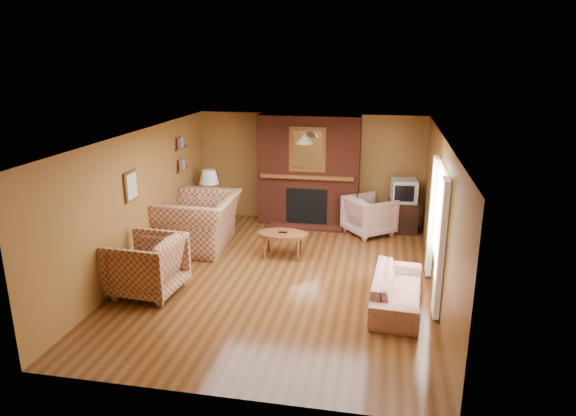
% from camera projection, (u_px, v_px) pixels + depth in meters
% --- Properties ---
extents(floor, '(6.50, 6.50, 0.00)m').
position_uv_depth(floor, '(282.00, 277.00, 8.72)').
color(floor, '#44240E').
rests_on(floor, ground).
extents(ceiling, '(6.50, 6.50, 0.00)m').
position_uv_depth(ceiling, '(281.00, 136.00, 8.03)').
color(ceiling, white).
rests_on(ceiling, wall_back).
extents(wall_back, '(6.50, 0.00, 6.50)m').
position_uv_depth(wall_back, '(310.00, 168.00, 11.43)').
color(wall_back, brown).
rests_on(wall_back, floor).
extents(wall_front, '(6.50, 0.00, 6.50)m').
position_uv_depth(wall_front, '(219.00, 299.00, 5.31)').
color(wall_front, brown).
rests_on(wall_front, floor).
extents(wall_left, '(0.00, 6.50, 6.50)m').
position_uv_depth(wall_left, '(139.00, 202.00, 8.82)').
color(wall_left, brown).
rests_on(wall_left, floor).
extents(wall_right, '(0.00, 6.50, 6.50)m').
position_uv_depth(wall_right, '(440.00, 218.00, 7.92)').
color(wall_right, brown).
rests_on(wall_right, floor).
extents(fireplace, '(2.20, 0.82, 2.40)m').
position_uv_depth(fireplace, '(309.00, 171.00, 11.18)').
color(fireplace, '#4E1D11').
rests_on(fireplace, floor).
extents(window_right, '(0.10, 1.85, 2.00)m').
position_uv_depth(window_right, '(437.00, 227.00, 7.76)').
color(window_right, beige).
rests_on(window_right, wall_right).
extents(bookshelf, '(0.09, 0.55, 0.71)m').
position_uv_depth(bookshelf, '(183.00, 155.00, 10.46)').
color(bookshelf, brown).
rests_on(bookshelf, wall_left).
extents(botanical_print, '(0.05, 0.40, 0.50)m').
position_uv_depth(botanical_print, '(131.00, 186.00, 8.43)').
color(botanical_print, brown).
rests_on(botanical_print, wall_left).
extents(pendant_light, '(0.36, 0.36, 0.48)m').
position_uv_depth(pendant_light, '(304.00, 139.00, 10.31)').
color(pendant_light, black).
rests_on(pendant_light, ceiling).
extents(plaid_loveseat, '(1.44, 1.63, 1.03)m').
position_uv_depth(plaid_loveseat, '(200.00, 222.00, 9.94)').
color(plaid_loveseat, brown).
rests_on(plaid_loveseat, floor).
extents(plaid_armchair, '(1.09, 1.07, 0.93)m').
position_uv_depth(plaid_armchair, '(147.00, 265.00, 8.01)').
color(plaid_armchair, brown).
rests_on(plaid_armchair, floor).
extents(floral_sofa, '(0.81, 1.81, 0.52)m').
position_uv_depth(floral_sofa, '(397.00, 290.00, 7.66)').
color(floral_sofa, '#C3B597').
rests_on(floral_sofa, floor).
extents(floral_armchair, '(1.23, 1.23, 0.81)m').
position_uv_depth(floral_armchair, '(369.00, 215.00, 10.71)').
color(floral_armchair, '#C3B597').
rests_on(floral_armchair, floor).
extents(coffee_table, '(0.94, 0.58, 0.49)m').
position_uv_depth(coffee_table, '(283.00, 236.00, 9.48)').
color(coffee_table, brown).
rests_on(coffee_table, floor).
extents(side_table, '(0.42, 0.42, 0.54)m').
position_uv_depth(side_table, '(211.00, 213.00, 11.32)').
color(side_table, brown).
rests_on(side_table, floor).
extents(table_lamp, '(0.43, 0.43, 0.70)m').
position_uv_depth(table_lamp, '(209.00, 184.00, 11.13)').
color(table_lamp, white).
rests_on(table_lamp, side_table).
extents(tv_stand, '(0.62, 0.57, 0.66)m').
position_uv_depth(tv_stand, '(402.00, 216.00, 10.89)').
color(tv_stand, black).
rests_on(tv_stand, floor).
extents(crt_tv, '(0.55, 0.55, 0.47)m').
position_uv_depth(crt_tv, '(404.00, 191.00, 10.72)').
color(crt_tv, '#ACAEB3').
rests_on(crt_tv, tv_stand).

